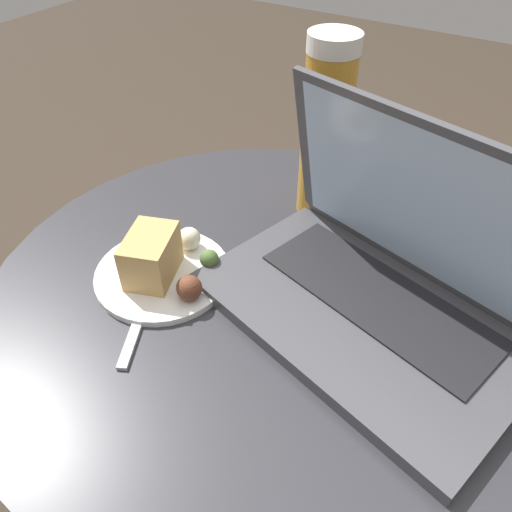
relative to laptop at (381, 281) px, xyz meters
name	(u,v)px	position (x,y,z in m)	size (l,w,h in m)	color
ground_plane	(261,485)	(-0.13, -0.04, -0.61)	(6.00, 6.00, 0.00)	#382D23
table	(263,350)	(-0.13, -0.04, -0.18)	(0.71, 0.71, 0.57)	#9E9EA3
laptop	(381,281)	(0.00, 0.00, 0.00)	(0.42, 0.32, 0.23)	#47474C
beer_glass	(326,130)	(-0.15, 0.15, 0.08)	(0.07, 0.07, 0.26)	gold
snack_plate	(162,265)	(-0.25, -0.09, -0.03)	(0.17, 0.17, 0.07)	white
fork	(145,303)	(-0.24, -0.14, -0.05)	(0.09, 0.16, 0.00)	#B2B2B7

